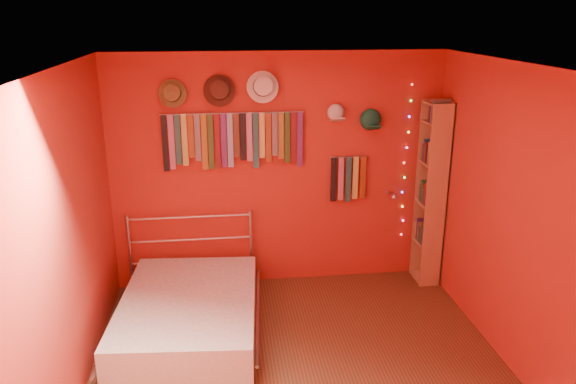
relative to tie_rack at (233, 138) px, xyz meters
name	(u,v)px	position (x,y,z in m)	size (l,w,h in m)	color
ground	(302,373)	(0.47, -1.69, -1.64)	(3.50, 3.50, 0.00)	#53301C
back_wall	(278,172)	(0.47, 0.06, -0.39)	(3.50, 0.02, 2.50)	#B0201C
right_wall	(519,224)	(2.22, -1.69, -0.39)	(0.02, 3.50, 2.50)	#B0201C
left_wall	(66,246)	(-1.28, -1.69, -0.39)	(0.02, 3.50, 2.50)	#B0201C
ceiling	(305,68)	(0.47, -1.69, 0.86)	(3.50, 3.50, 0.02)	white
tie_rack	(233,138)	(0.00, 0.00, 0.00)	(1.45, 0.03, 0.59)	#B1B1B6
small_tie_rack	(348,177)	(1.21, 0.00, -0.46)	(0.40, 0.03, 0.50)	#B1B1B6
fedora_olive	(172,93)	(-0.58, -0.03, 0.47)	(0.28, 0.15, 0.27)	brown
fedora_brown	(219,90)	(-0.12, -0.03, 0.49)	(0.32, 0.17, 0.31)	#4A251A
fedora_white	(263,87)	(0.31, -0.03, 0.52)	(0.32, 0.17, 0.32)	white
cap_white	(336,113)	(1.06, 0.01, 0.23)	(0.18, 0.22, 0.18)	white
cap_green	(371,120)	(1.43, 0.01, 0.15)	(0.20, 0.25, 0.20)	#176747
fairy_lights	(406,163)	(1.85, 0.02, -0.33)	(0.06, 0.02, 1.69)	#FF3333
reading_lamp	(393,196)	(1.67, -0.15, -0.64)	(0.06, 0.28, 0.08)	#B1B1B6
bookshelf	(435,193)	(2.13, -0.16, -0.63)	(0.25, 0.34, 2.00)	#B0734F
bed	(189,314)	(-0.48, -0.95, -1.44)	(1.44, 1.84, 0.87)	#B1B1B6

